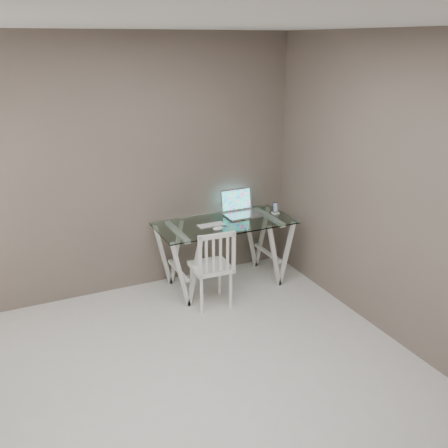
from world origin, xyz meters
name	(u,v)px	position (x,y,z in m)	size (l,w,h in m)	color
room	(187,193)	(-0.06, 0.02, 1.72)	(4.50, 4.52, 2.71)	beige
desk	(225,253)	(1.06, 1.85, 0.38)	(1.50, 0.70, 0.75)	silver
chair	(213,265)	(0.74, 1.45, 0.47)	(0.41, 0.41, 0.85)	white
laptop	(240,208)	(1.33, 2.03, 0.81)	(0.39, 0.32, 0.27)	silver
keyboard	(211,225)	(0.88, 1.82, 0.75)	(0.30, 0.13, 0.01)	silver
mouse	(218,228)	(0.90, 1.67, 0.76)	(0.11, 0.07, 0.04)	white
phone_dock	(275,210)	(1.70, 1.87, 0.78)	(0.07, 0.07, 0.13)	white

